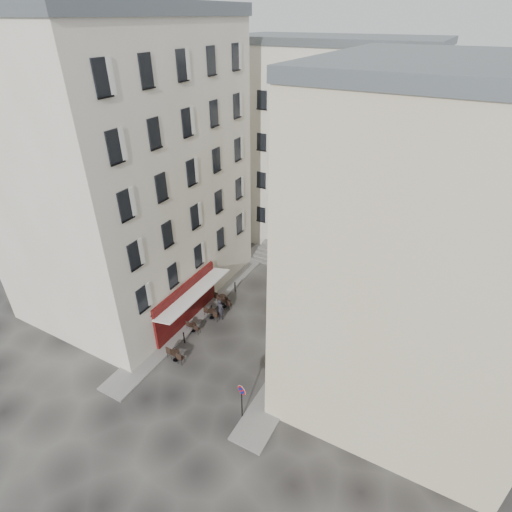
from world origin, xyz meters
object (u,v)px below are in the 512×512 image
Objects in this scene: bistro_table_a at (176,355)px; pedestrian at (220,309)px; no_parking_sign at (242,396)px; bistro_table_b at (193,327)px.

pedestrian reaches higher than bistro_table_a.
no_parking_sign reaches higher than bistro_table_a.
no_parking_sign reaches higher than pedestrian.
pedestrian is at bearing 66.20° from bistro_table_b.
bistro_table_b is 2.44m from pedestrian.
bistro_table_b is (-6.88, 4.67, -1.44)m from no_parking_sign.
bistro_table_a is (-6.20, 1.75, -1.36)m from no_parking_sign.
no_parking_sign is at bearing 134.96° from pedestrian.
bistro_table_a reaches higher than bistro_table_b.
no_parking_sign is 9.11m from pedestrian.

